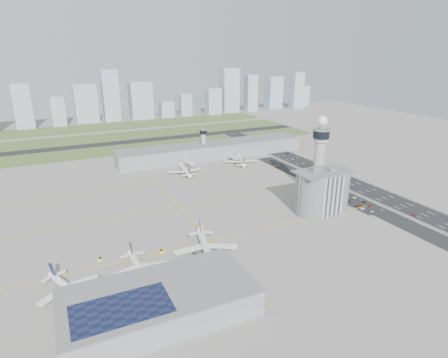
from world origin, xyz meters
name	(u,v)px	position (x,y,z in m)	size (l,w,h in m)	color
ground	(245,212)	(0.00, 0.00, 0.00)	(1000.00, 1000.00, 0.00)	gray
grass_strip_0	(142,147)	(-20.00, 225.00, 0.04)	(480.00, 50.00, 0.08)	#4E6C33
grass_strip_1	(129,136)	(-20.00, 300.00, 0.04)	(480.00, 60.00, 0.08)	#42582A
grass_strip_2	(118,126)	(-20.00, 380.00, 0.04)	(480.00, 70.00, 0.08)	#506A32
runway	(136,141)	(-20.00, 262.00, 0.06)	(480.00, 22.00, 0.10)	black
highway	(362,189)	(115.00, 0.00, 0.05)	(28.00, 500.00, 0.10)	black
barrier_left	(350,191)	(101.00, 0.00, 0.60)	(0.60, 500.00, 1.20)	#9E9E99
barrier_right	(374,186)	(129.00, 0.00, 0.60)	(0.60, 500.00, 1.20)	#9E9E99
landside_road	(348,197)	(90.00, -10.00, 0.04)	(18.00, 260.00, 0.08)	black
parking_lot	(357,203)	(88.00, -22.00, 0.05)	(20.00, 44.00, 0.10)	black
taxiway_line_h_0	(211,241)	(-40.00, -30.00, 0.01)	(260.00, 0.60, 0.01)	yellow
taxiway_line_h_1	(179,207)	(-40.00, 30.00, 0.01)	(260.00, 0.60, 0.01)	yellow
taxiway_line_h_2	(157,183)	(-40.00, 90.00, 0.01)	(260.00, 0.60, 0.01)	yellow
taxiway_line_v	(179,207)	(-40.00, 30.00, 0.01)	(0.60, 260.00, 0.01)	yellow
control_tower	(320,153)	(72.00, 8.00, 35.04)	(14.00, 14.00, 64.50)	#ADAAA5
secondary_tower	(203,141)	(30.00, 150.00, 18.80)	(8.60, 8.60, 31.90)	#ADAAA5
admin_building	(322,192)	(51.99, -22.00, 15.30)	(42.00, 24.00, 33.50)	#B2B2B7
terminal_pier	(213,150)	(40.00, 148.00, 7.90)	(210.00, 32.00, 15.80)	gray
near_terminal	(159,302)	(-88.07, -82.02, 6.43)	(84.00, 42.00, 13.00)	gray
airplane_near_a	(69,285)	(-123.12, -48.81, 5.21)	(37.18, 31.61, 10.41)	white
airplane_near_b	(139,265)	(-88.29, -46.36, 5.29)	(37.82, 32.14, 10.59)	white
airplane_near_c	(206,244)	(-48.54, -42.46, 6.27)	(44.82, 38.10, 12.55)	white
airplane_far_a	(185,168)	(-7.83, 106.77, 5.61)	(40.10, 34.08, 11.23)	white
airplane_far_b	(241,158)	(56.78, 113.00, 5.62)	(40.11, 34.09, 11.23)	white
jet_bridge_near_0	(95,297)	(-113.00, -61.00, 2.85)	(14.00, 3.00, 5.70)	silver
jet_bridge_near_1	(157,281)	(-83.00, -61.00, 2.85)	(14.00, 3.00, 5.70)	silver
jet_bridge_near_2	(212,267)	(-53.00, -61.00, 2.85)	(14.00, 3.00, 5.70)	silver
jet_bridge_far_0	(185,162)	(2.00, 132.00, 2.85)	(14.00, 3.00, 5.70)	silver
jet_bridge_far_1	(229,157)	(52.00, 132.00, 2.85)	(14.00, 3.00, 5.70)	silver
tug_0	(100,259)	(-105.20, -23.26, 0.93)	(2.19, 3.19, 1.85)	yellow
tug_1	(134,261)	(-88.48, -34.15, 1.06)	(2.50, 3.63, 2.11)	orange
tug_2	(161,251)	(-71.71, -29.77, 0.94)	(2.21, 3.22, 1.87)	yellow
tug_3	(200,226)	(-38.39, -8.28, 0.89)	(2.11, 3.07, 1.78)	yellow
tug_4	(212,166)	(24.07, 114.52, 0.81)	(1.92, 2.79, 1.62)	gold
tug_5	(235,165)	(47.19, 108.21, 0.94)	(2.23, 3.24, 1.89)	orange
car_lot_0	(372,212)	(84.00, -40.30, 0.66)	(1.56, 3.87, 1.32)	silver
car_lot_1	(362,209)	(81.91, -33.23, 0.65)	(1.38, 3.96, 1.30)	#ACAEAF
car_lot_2	(359,206)	(83.48, -28.13, 0.62)	(2.04, 4.43, 1.23)	maroon
car_lot_3	(348,201)	(82.97, -17.48, 0.61)	(1.70, 4.19, 1.22)	black
car_lot_4	(342,198)	(83.32, -10.19, 0.58)	(1.36, 3.39, 1.15)	navy
car_lot_5	(339,196)	(83.84, -6.46, 0.57)	(1.21, 3.48, 1.15)	white
car_lot_6	(382,210)	(93.82, -41.00, 0.59)	(1.94, 4.21, 1.17)	gray
car_lot_7	(370,205)	(92.07, -31.13, 0.55)	(1.55, 3.80, 1.10)	#AB2B1D
car_lot_8	(364,202)	(92.81, -23.71, 0.59)	(1.39, 3.47, 1.18)	black
car_lot_9	(361,200)	(94.19, -19.28, 0.56)	(1.18, 3.38, 1.11)	#244F83
car_lot_10	(355,197)	(93.26, -13.50, 0.56)	(1.84, 4.00, 1.11)	white
car_lot_11	(347,194)	(93.78, -4.24, 0.60)	(1.68, 4.14, 1.20)	#AEAEAE
car_hw_0	(414,215)	(107.30, -57.74, 0.54)	(1.28, 3.19, 1.09)	#A92138
car_hw_1	(331,175)	(114.92, 39.30, 0.56)	(1.19, 3.41, 1.12)	black
car_hw_2	(288,154)	(122.51, 122.12, 0.65)	(2.16, 4.69, 1.30)	navy
car_hw_4	(251,144)	(108.67, 181.73, 0.64)	(1.50, 3.74, 1.27)	gray
skyline_bldg_5	(23,106)	(-150.11, 419.66, 33.44)	(25.49, 20.39, 66.89)	#9EADC1
skyline_bldg_6	(59,112)	(-102.68, 417.90, 22.60)	(20.04, 16.03, 45.20)	#9EADC1
skyline_bldg_7	(86,103)	(-59.44, 436.89, 30.61)	(35.76, 28.61, 61.22)	#9EADC1
skyline_bldg_8	(111,96)	(-19.42, 431.56, 41.69)	(26.33, 21.06, 83.39)	#9EADC1
skyline_bldg_9	(141,100)	(30.27, 432.32, 31.06)	(36.96, 29.57, 62.11)	#9EADC1
skyline_bldg_10	(167,109)	(73.27, 423.68, 13.87)	(23.01, 18.41, 27.75)	#9EADC1
skyline_bldg_11	(185,105)	(108.28, 423.34, 19.48)	(20.22, 16.18, 38.97)	#9EADC1
skyline_bldg_12	(213,101)	(162.17, 421.29, 23.44)	(26.14, 20.92, 46.89)	#9EADC1
skyline_bldg_13	(229,90)	(201.27, 433.27, 40.60)	(32.26, 25.81, 81.20)	#9EADC1
skyline_bldg_14	(251,93)	(244.74, 426.38, 34.37)	(21.59, 17.28, 68.75)	#9EADC1
skyline_bldg_15	(273,93)	(302.83, 435.54, 31.70)	(30.25, 24.20, 63.40)	#9EADC1
skyline_bldg_16	(297,91)	(345.49, 415.96, 35.78)	(23.04, 18.43, 71.56)	#9EADC1
skyline_bldg_17	(303,96)	(382.05, 443.29, 20.53)	(22.64, 18.11, 41.06)	#9EADC1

